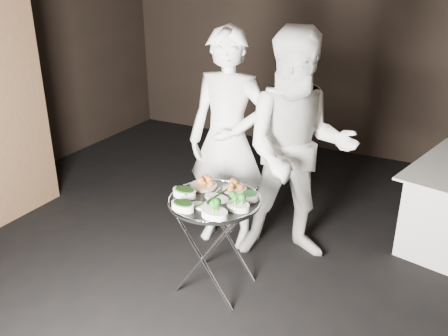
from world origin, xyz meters
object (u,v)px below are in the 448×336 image
at_px(tray_stand, 215,240).
at_px(waiter_left, 228,141).
at_px(serving_tray, 214,200).
at_px(waiter_right, 298,150).

xyz_separation_m(tray_stand, waiter_left, (-0.24, 0.68, 0.53)).
height_order(serving_tray, waiter_right, waiter_right).
xyz_separation_m(waiter_left, waiter_right, (0.60, 0.04, 0.01)).
distance_m(tray_stand, waiter_left, 0.90).
height_order(tray_stand, serving_tray, serving_tray).
distance_m(tray_stand, serving_tray, 0.33).
bearing_deg(serving_tray, tray_stand, 90.00).
distance_m(tray_stand, waiter_right, 0.98).
bearing_deg(tray_stand, serving_tray, -90.00).
bearing_deg(tray_stand, waiter_right, 63.48).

